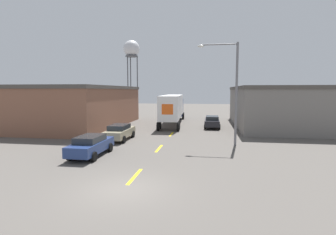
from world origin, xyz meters
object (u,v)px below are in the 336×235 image
at_px(parked_car_left_near, 91,145).
at_px(street_lamp, 232,86).
at_px(parked_car_left_far, 120,132).
at_px(water_tower, 132,50).
at_px(parked_car_right_far, 212,121).
at_px(semi_truck, 173,107).

distance_m(parked_car_left_near, street_lamp, 12.10).
bearing_deg(parked_car_left_far, water_tower, 105.29).
bearing_deg(parked_car_right_far, parked_car_left_near, -118.87).
relative_size(water_tower, street_lamp, 2.13).
bearing_deg(parked_car_left_near, semi_truck, 80.06).
bearing_deg(parked_car_right_far, semi_truck, 150.20).
height_order(parked_car_left_far, street_lamp, street_lamp).
distance_m(water_tower, street_lamp, 54.52).
bearing_deg(water_tower, parked_car_right_far, -60.21).
relative_size(semi_truck, parked_car_left_near, 3.36).
height_order(parked_car_left_near, street_lamp, street_lamp).
relative_size(parked_car_right_far, parked_car_left_far, 1.00).
relative_size(parked_car_left_near, parked_car_left_far, 1.00).
height_order(semi_truck, street_lamp, street_lamp).
distance_m(semi_truck, parked_car_left_near, 19.14).
height_order(parked_car_right_far, parked_car_left_far, same).
bearing_deg(street_lamp, parked_car_left_far, 175.05).
relative_size(parked_car_right_far, water_tower, 0.25).
distance_m(parked_car_right_far, parked_car_left_near, 17.94).
bearing_deg(water_tower, semi_truck, -64.90).
bearing_deg(street_lamp, semi_truck, 116.51).
relative_size(parked_car_left_far, street_lamp, 0.54).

